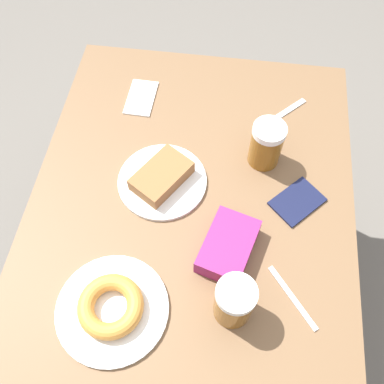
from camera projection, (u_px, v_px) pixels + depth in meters
The scene contains 11 objects.
ground_plane at pixel (192, 288), 1.74m from camera, with size 8.00×8.00×0.00m, color #666059.
table at pixel (192, 208), 1.14m from camera, with size 0.82×1.02×0.75m.
plate_with_cake at pixel (162, 178), 1.09m from camera, with size 0.23×0.23×0.05m.
plate_with_donut at pixel (111, 308), 0.93m from camera, with size 0.25×0.25×0.05m.
beer_mug_left at pixel (234, 302), 0.88m from camera, with size 0.08×0.08×0.13m.
beer_mug_center at pixel (266, 144), 1.09m from camera, with size 0.08×0.08×0.13m.
napkin_folded at pixel (141, 98), 1.25m from camera, with size 0.08×0.14×0.00m.
fork at pixel (292, 297), 0.95m from camera, with size 0.11×0.14×0.00m.
knife at pixel (280, 116), 1.22m from camera, with size 0.15×0.15×0.00m.
passport_near_edge at pixel (297, 202), 1.08m from camera, with size 0.15×0.15×0.01m.
blue_pouch at pixel (228, 246), 0.99m from camera, with size 0.15×0.18×0.05m.
Camera 1 is at (-0.07, 0.54, 1.69)m, focal length 40.00 mm.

